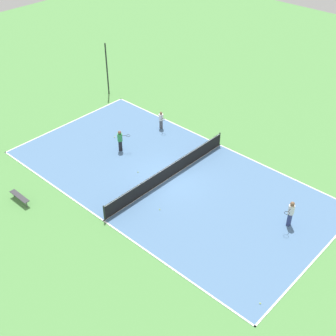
{
  "coord_description": "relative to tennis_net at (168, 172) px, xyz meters",
  "views": [
    {
      "loc": [
        -18.3,
        -16.92,
        18.87
      ],
      "look_at": [
        0.0,
        0.0,
        0.9
      ],
      "focal_mm": 50.0,
      "sensor_mm": 36.0,
      "label": 1
    }
  ],
  "objects": [
    {
      "name": "fence_post_back_right",
      "position": [
        5.67,
        12.38,
        1.74
      ],
      "size": [
        0.12,
        0.12,
        4.62
      ],
      "color": "black",
      "rests_on": "ground_plane"
    },
    {
      "name": "tennis_ball_right_alley",
      "position": [
        -4.42,
        -10.25,
        -0.52
      ],
      "size": [
        0.07,
        0.07,
        0.07
      ],
      "primitive_type": "sphere",
      "color": "#CCE033",
      "rests_on": "court_surface"
    },
    {
      "name": "ground_plane",
      "position": [
        0.0,
        0.0,
        -0.57
      ],
      "size": [
        80.0,
        80.0,
        0.0
      ],
      "primitive_type": "plane",
      "color": "#518E47"
    },
    {
      "name": "tennis_ball_far_baseline",
      "position": [
        1.06,
        6.51,
        -0.52
      ],
      "size": [
        0.07,
        0.07,
        0.07
      ],
      "primitive_type": "sphere",
      "color": "#CCE033",
      "rests_on": "court_surface"
    },
    {
      "name": "player_far_white",
      "position": [
        1.5,
        -8.28,
        0.46
      ],
      "size": [
        0.96,
        0.41,
        1.74
      ],
      "rotation": [
        0.0,
        0.0,
        3.22
      ],
      "color": "navy",
      "rests_on": "court_surface"
    },
    {
      "name": "bench",
      "position": [
        -8.01,
        5.2,
        -0.18
      ],
      "size": [
        0.36,
        1.72,
        0.45
      ],
      "rotation": [
        0.0,
        0.0,
        1.57
      ],
      "color": "#333338",
      "rests_on": "ground_plane"
    },
    {
      "name": "player_near_white",
      "position": [
        4.47,
        4.86,
        0.25
      ],
      "size": [
        0.76,
        0.97,
        1.43
      ],
      "rotation": [
        0.0,
        0.0,
        4.18
      ],
      "color": "#4C4C51",
      "rests_on": "court_surface"
    },
    {
      "name": "player_far_green",
      "position": [
        0.19,
        4.85,
        0.39
      ],
      "size": [
        0.88,
        0.91,
        1.64
      ],
      "rotation": [
        0.0,
        0.0,
        5.47
      ],
      "color": "black",
      "rests_on": "court_surface"
    },
    {
      "name": "tennis_ball_midcourt",
      "position": [
        -0.89,
        1.97,
        -0.52
      ],
      "size": [
        0.07,
        0.07,
        0.07
      ],
      "primitive_type": "sphere",
      "color": "#CCE033",
      "rests_on": "court_surface"
    },
    {
      "name": "court_surface",
      "position": [
        0.0,
        0.0,
        -0.56
      ],
      "size": [
        11.43,
        21.69,
        0.02
      ],
      "color": "#4C729E",
      "rests_on": "ground_plane"
    },
    {
      "name": "tennis_ball_left_sideline",
      "position": [
        -2.68,
        -1.79,
        -0.52
      ],
      "size": [
        0.07,
        0.07,
        0.07
      ],
      "primitive_type": "sphere",
      "color": "#CCE033",
      "rests_on": "court_surface"
    },
    {
      "name": "tennis_net",
      "position": [
        0.0,
        0.0,
        0.0
      ],
      "size": [
        11.23,
        0.1,
        1.08
      ],
      "color": "black",
      "rests_on": "court_surface"
    }
  ]
}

